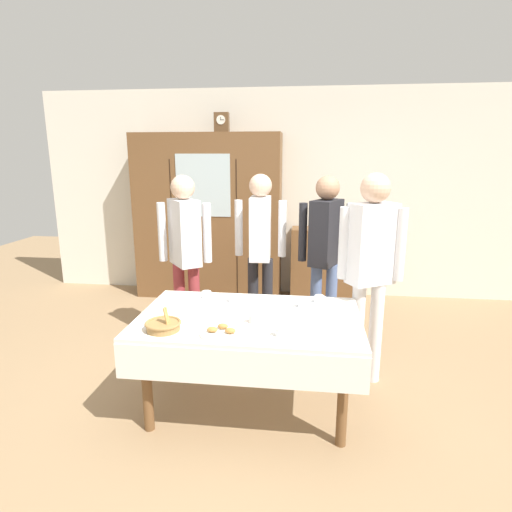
{
  "coord_description": "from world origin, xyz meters",
  "views": [
    {
      "loc": [
        0.4,
        -3.02,
        1.87
      ],
      "look_at": [
        0.0,
        0.2,
        1.09
      ],
      "focal_mm": 29.54,
      "sensor_mm": 36.0,
      "label": 1
    }
  ],
  "objects_px": {
    "wall_cabinet": "(208,217)",
    "person_behind_table_left": "(185,245)",
    "dining_table": "(249,331)",
    "bread_basket": "(163,325)",
    "tea_cup_far_left": "(303,305)",
    "person_by_cabinet": "(260,240)",
    "tea_cup_front_edge": "(319,300)",
    "person_near_right_end": "(371,258)",
    "tea_cup_mid_left": "(234,299)",
    "spoon_near_right": "(167,315)",
    "book_stack": "(328,226)",
    "spoon_center": "(300,327)",
    "spoon_front_edge": "(229,309)",
    "bookshelf_low": "(326,264)",
    "person_beside_shelf": "(325,245)",
    "pastry_plate": "(222,332)",
    "tea_cup_center": "(207,295)",
    "tea_cup_back_edge": "(254,320)",
    "tea_cup_near_left": "(281,333)",
    "mantel_clock": "(222,122)"
  },
  "relations": [
    {
      "from": "dining_table",
      "to": "spoon_front_edge",
      "type": "distance_m",
      "value": 0.25
    },
    {
      "from": "tea_cup_front_edge",
      "to": "spoon_front_edge",
      "type": "bearing_deg",
      "value": -161.68
    },
    {
      "from": "spoon_near_right",
      "to": "book_stack",
      "type": "bearing_deg",
      "value": 65.02
    },
    {
      "from": "book_stack",
      "to": "tea_cup_near_left",
      "type": "distance_m",
      "value": 2.97
    },
    {
      "from": "person_near_right_end",
      "to": "tea_cup_mid_left",
      "type": "bearing_deg",
      "value": -166.55
    },
    {
      "from": "person_beside_shelf",
      "to": "bookshelf_low",
      "type": "bearing_deg",
      "value": 86.79
    },
    {
      "from": "bread_basket",
      "to": "spoon_near_right",
      "type": "height_order",
      "value": "bread_basket"
    },
    {
      "from": "dining_table",
      "to": "person_near_right_end",
      "type": "height_order",
      "value": "person_near_right_end"
    },
    {
      "from": "bread_basket",
      "to": "spoon_near_right",
      "type": "relative_size",
      "value": 2.02
    },
    {
      "from": "tea_cup_center",
      "to": "person_by_cabinet",
      "type": "bearing_deg",
      "value": 71.98
    },
    {
      "from": "tea_cup_mid_left",
      "to": "person_by_cabinet",
      "type": "relative_size",
      "value": 0.08
    },
    {
      "from": "person_behind_table_left",
      "to": "person_by_cabinet",
      "type": "relative_size",
      "value": 1.0
    },
    {
      "from": "person_beside_shelf",
      "to": "spoon_center",
      "type": "bearing_deg",
      "value": -98.71
    },
    {
      "from": "spoon_center",
      "to": "bread_basket",
      "type": "bearing_deg",
      "value": -170.17
    },
    {
      "from": "wall_cabinet",
      "to": "tea_cup_far_left",
      "type": "bearing_deg",
      "value": -61.3
    },
    {
      "from": "book_stack",
      "to": "person_behind_table_left",
      "type": "bearing_deg",
      "value": -131.47
    },
    {
      "from": "tea_cup_front_edge",
      "to": "bookshelf_low",
      "type": "bearing_deg",
      "value": 86.28
    },
    {
      "from": "mantel_clock",
      "to": "pastry_plate",
      "type": "distance_m",
      "value": 3.3
    },
    {
      "from": "wall_cabinet",
      "to": "spoon_front_edge",
      "type": "height_order",
      "value": "wall_cabinet"
    },
    {
      "from": "dining_table",
      "to": "tea_cup_center",
      "type": "bearing_deg",
      "value": 137.34
    },
    {
      "from": "bookshelf_low",
      "to": "person_behind_table_left",
      "type": "bearing_deg",
      "value": -131.47
    },
    {
      "from": "person_beside_shelf",
      "to": "tea_cup_near_left",
      "type": "bearing_deg",
      "value": -102.06
    },
    {
      "from": "tea_cup_front_edge",
      "to": "spoon_center",
      "type": "distance_m",
      "value": 0.51
    },
    {
      "from": "spoon_near_right",
      "to": "bookshelf_low",
      "type": "bearing_deg",
      "value": 65.02
    },
    {
      "from": "tea_cup_far_left",
      "to": "person_near_right_end",
      "type": "xyz_separation_m",
      "value": [
        0.53,
        0.31,
        0.3
      ]
    },
    {
      "from": "tea_cup_far_left",
      "to": "spoon_front_edge",
      "type": "bearing_deg",
      "value": -169.56
    },
    {
      "from": "tea_cup_far_left",
      "to": "tea_cup_mid_left",
      "type": "height_order",
      "value": "same"
    },
    {
      "from": "person_near_right_end",
      "to": "dining_table",
      "type": "bearing_deg",
      "value": -148.6
    },
    {
      "from": "spoon_center",
      "to": "pastry_plate",
      "type": "bearing_deg",
      "value": -161.59
    },
    {
      "from": "tea_cup_front_edge",
      "to": "tea_cup_mid_left",
      "type": "height_order",
      "value": "same"
    },
    {
      "from": "tea_cup_front_edge",
      "to": "person_behind_table_left",
      "type": "bearing_deg",
      "value": 152.23
    },
    {
      "from": "bookshelf_low",
      "to": "tea_cup_center",
      "type": "distance_m",
      "value": 2.52
    },
    {
      "from": "person_near_right_end",
      "to": "bread_basket",
      "type": "bearing_deg",
      "value": -149.8
    },
    {
      "from": "bookshelf_low",
      "to": "person_near_right_end",
      "type": "relative_size",
      "value": 0.54
    },
    {
      "from": "wall_cabinet",
      "to": "person_behind_table_left",
      "type": "height_order",
      "value": "wall_cabinet"
    },
    {
      "from": "dining_table",
      "to": "bread_basket",
      "type": "bearing_deg",
      "value": -151.93
    },
    {
      "from": "spoon_near_right",
      "to": "tea_cup_mid_left",
      "type": "bearing_deg",
      "value": 37.8
    },
    {
      "from": "wall_cabinet",
      "to": "book_stack",
      "type": "relative_size",
      "value": 10.66
    },
    {
      "from": "spoon_near_right",
      "to": "dining_table",
      "type": "bearing_deg",
      "value": 3.4
    },
    {
      "from": "wall_cabinet",
      "to": "tea_cup_back_edge",
      "type": "distance_m",
      "value": 2.87
    },
    {
      "from": "pastry_plate",
      "to": "person_near_right_end",
      "type": "xyz_separation_m",
      "value": [
        1.04,
        0.85,
        0.32
      ]
    },
    {
      "from": "tea_cup_far_left",
      "to": "person_beside_shelf",
      "type": "relative_size",
      "value": 0.08
    },
    {
      "from": "spoon_near_right",
      "to": "person_behind_table_left",
      "type": "height_order",
      "value": "person_behind_table_left"
    },
    {
      "from": "dining_table",
      "to": "spoon_front_edge",
      "type": "height_order",
      "value": "spoon_front_edge"
    },
    {
      "from": "tea_cup_far_left",
      "to": "person_by_cabinet",
      "type": "height_order",
      "value": "person_by_cabinet"
    },
    {
      "from": "tea_cup_far_left",
      "to": "wall_cabinet",
      "type": "bearing_deg",
      "value": 118.7
    },
    {
      "from": "wall_cabinet",
      "to": "spoon_center",
      "type": "xyz_separation_m",
      "value": [
        1.27,
        -2.72,
        -0.33
      ]
    },
    {
      "from": "dining_table",
      "to": "tea_cup_near_left",
      "type": "relative_size",
      "value": 12.26
    },
    {
      "from": "bookshelf_low",
      "to": "person_beside_shelf",
      "type": "bearing_deg",
      "value": -93.21
    },
    {
      "from": "wall_cabinet",
      "to": "spoon_front_edge",
      "type": "bearing_deg",
      "value": -73.39
    }
  ]
}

